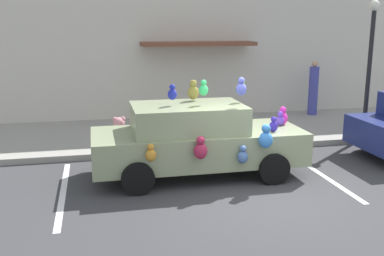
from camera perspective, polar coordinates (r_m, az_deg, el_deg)
ground_plane at (r=8.77m, az=9.28°, el=-8.41°), size 60.00×60.00×0.00m
sidewalk at (r=13.31m, az=1.41°, el=-0.42°), size 24.00×4.00×0.15m
storefront_building at (r=15.03m, az=-0.52°, el=13.14°), size 24.00×1.25×6.40m
parking_stripe_front at (r=10.29m, az=15.72°, el=-5.45°), size 0.12×3.60×0.01m
parking_stripe_rear at (r=9.16m, az=-15.97°, el=-7.79°), size 0.12×3.60×0.01m
plush_covered_car at (r=9.54m, az=0.54°, el=-1.40°), size 4.43×2.04×2.15m
teddy_bear_on_sidewalk at (r=11.43m, az=-9.14°, el=-0.63°), size 0.40×0.34×0.77m
street_lamp_post at (r=13.33m, az=21.61°, el=8.79°), size 0.28×0.28×3.63m
pedestrian_near_shopfront at (r=15.78m, az=15.06°, el=4.71°), size 0.32×0.32×1.82m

